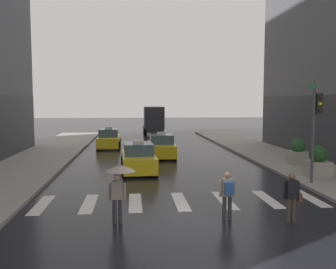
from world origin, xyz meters
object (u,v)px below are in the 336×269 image
Objects in this scene: taxi_third at (109,139)px; pedestrian_with_umbrella at (119,178)px; planter_mid_block at (298,152)px; taxi_second at (161,147)px; box_truck at (153,119)px; pedestrian_with_backpack at (228,192)px; pedestrian_with_handbag at (292,195)px; taxi_lead at (138,158)px; traffic_light_pole at (316,117)px; planter_near_corner at (318,163)px.

pedestrian_with_umbrella is at bearing -85.37° from taxi_third.
planter_mid_block is (12.12, -10.55, 0.15)m from taxi_third.
taxi_second is at bearing 80.43° from pedestrian_with_umbrella.
box_truck is 32.74m from pedestrian_with_backpack.
taxi_third is at bearing 109.36° from pedestrian_with_handbag.
box_truck is at bearing 88.77° from taxi_second.
planter_mid_block is at bearing -31.37° from taxi_second.
planter_mid_block is at bearing 3.38° from taxi_lead.
pedestrian_with_handbag is (7.27, -20.70, 0.21)m from taxi_third.
taxi_lead is at bearing 85.45° from pedestrian_with_umbrella.
pedestrian_with_handbag is at bearing -11.29° from pedestrian_with_backpack.
taxi_second is at bearing 122.90° from traffic_light_pole.
planter_mid_block is (8.01, -4.88, 0.15)m from taxi_second.
traffic_light_pole is at bearing -28.92° from taxi_lead.
taxi_lead is 23.67m from box_truck.
traffic_light_pole reaches higher than planter_mid_block.
pedestrian_with_umbrella is 11.51m from planter_near_corner.
box_truck is at bearing 108.34° from planter_mid_block.
box_truck is (0.39, 18.10, 1.13)m from taxi_second.
taxi_third is 0.60× the size of box_truck.
taxi_second is 11.34m from planter_near_corner.
pedestrian_with_backpack is 1.03× the size of planter_mid_block.
planter_mid_block is (1.54, 5.11, -2.38)m from traffic_light_pole.
pedestrian_with_handbag is at bearing -123.22° from planter_near_corner.
taxi_second is at bearing 94.34° from pedestrian_with_backpack.
planter_mid_block is (4.85, 10.15, -0.06)m from pedestrian_with_handbag.
pedestrian_with_umbrella is at bearing -152.44° from traffic_light_pole.
pedestrian_with_handbag is at bearing -123.22° from traffic_light_pole.
taxi_lead is at bearing -107.68° from taxi_second.
pedestrian_with_umbrella is 1.18× the size of pedestrian_with_handbag.
pedestrian_with_handbag is (2.77, -33.13, -0.92)m from box_truck.
pedestrian_with_umbrella reaches higher than planter_mid_block.
taxi_lead is at bearing -77.94° from taxi_third.
planter_near_corner reaches higher than pedestrian_with_handbag.
planter_near_corner is at bearing -75.45° from box_truck.
box_truck is 24.23m from planter_mid_block.
planter_mid_block is (6.90, 9.74, -0.10)m from pedestrian_with_backpack.
taxi_lead is 0.61× the size of box_truck.
traffic_light_pole reaches higher than box_truck.
box_truck is at bearing 85.01° from pedestrian_with_umbrella.
traffic_light_pole is 3.00× the size of planter_near_corner.
planter_mid_block is (10.48, 9.77, -0.64)m from pedestrian_with_umbrella.
taxi_lead is at bearing -176.62° from planter_mid_block.
taxi_lead is 5.73m from taxi_second.
taxi_second reaches higher than pedestrian_with_backpack.
box_truck is 3.89× the size of pedestrian_with_umbrella.
box_truck reaches higher than pedestrian_with_backpack.
planter_near_corner is at bearing -51.37° from taxi_third.
pedestrian_with_backpack is 2.09m from pedestrian_with_handbag.
traffic_light_pole is 5.84m from planter_mid_block.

